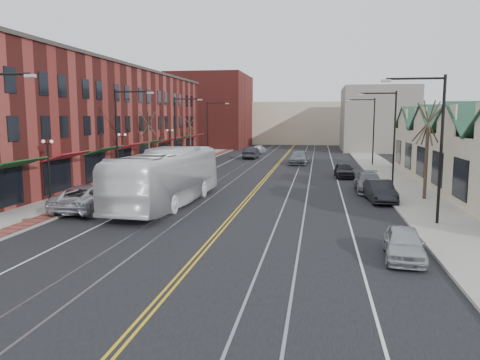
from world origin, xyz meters
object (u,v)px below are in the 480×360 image
(parked_car_a, at_px, (404,244))
(parked_suv, at_px, (89,198))
(parked_car_b, at_px, (380,191))
(transit_bus, at_px, (167,178))
(parked_car_d, at_px, (344,170))
(parked_car_c, at_px, (369,183))

(parked_car_a, bearing_deg, parked_suv, 162.97)
(parked_car_b, bearing_deg, transit_bus, -170.75)
(parked_car_a, height_order, parked_car_d, parked_car_d)
(parked_car_a, xyz_separation_m, parked_car_b, (0.68, 13.63, 0.09))
(parked_car_a, relative_size, parked_car_c, 0.76)
(parked_car_b, bearing_deg, parked_suv, -166.55)
(parked_suv, xyz_separation_m, parked_car_d, (16.80, 19.41, -0.11))
(parked_car_c, bearing_deg, parked_car_b, -85.28)
(parked_car_b, distance_m, parked_car_d, 13.17)
(parked_suv, xyz_separation_m, parked_car_b, (18.60, 6.36, -0.09))
(parked_car_c, bearing_deg, parked_car_a, -90.72)
(parked_car_c, height_order, parked_car_d, parked_car_c)
(parked_car_b, relative_size, parked_car_c, 0.88)
(parked_car_a, xyz_separation_m, parked_car_c, (0.37, 17.89, 0.08))
(transit_bus, relative_size, parked_car_d, 3.12)
(parked_suv, height_order, parked_car_a, parked_suv)
(parked_car_d, bearing_deg, parked_car_c, -82.56)
(parked_car_a, height_order, parked_car_c, parked_car_c)
(parked_car_a, distance_m, parked_car_d, 26.71)
(parked_car_a, distance_m, parked_car_b, 13.65)
(parked_car_d, bearing_deg, parked_car_b, -84.27)
(parked_car_b, bearing_deg, parked_car_d, 92.44)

